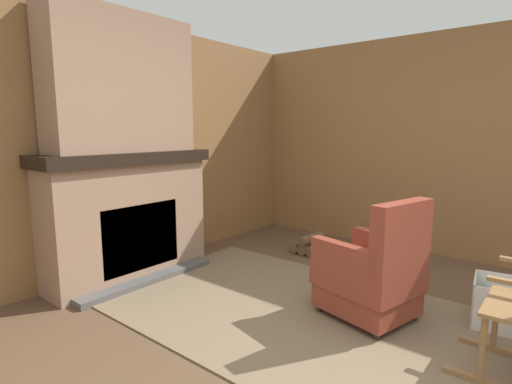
{
  "coord_description": "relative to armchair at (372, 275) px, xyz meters",
  "views": [
    {
      "loc": [
        0.95,
        -2.16,
        1.44
      ],
      "look_at": [
        -1.24,
        0.52,
        0.9
      ],
      "focal_mm": 28.0,
      "sensor_mm": 36.0,
      "label": 1
    }
  ],
  "objects": [
    {
      "name": "area_rug",
      "position": [
        -0.41,
        -0.27,
        -0.34
      ],
      "size": [
        3.36,
        1.97,
        0.01
      ],
      "color": "#7A664C",
      "rests_on": "ground"
    },
    {
      "name": "laundry_basket",
      "position": [
        0.81,
        0.49,
        -0.18
      ],
      "size": [
        0.46,
        0.45,
        0.35
      ],
      "rotation": [
        0.0,
        0.0,
        0.14
      ],
      "color": "white",
      "rests_on": "ground"
    },
    {
      "name": "wood_panel_wall_back",
      "position": [
        0.22,
        2.02,
        0.91
      ],
      "size": [
        5.87,
        0.09,
        2.51
      ],
      "color": "olive",
      "rests_on": "ground"
    },
    {
      "name": "oil_lamp_vase",
      "position": [
        -2.27,
        -1.22,
        0.98
      ],
      "size": [
        0.11,
        0.11,
        0.27
      ],
      "color": "#99B29E",
      "rests_on": "fireplace_hearth"
    },
    {
      "name": "armchair",
      "position": [
        0.0,
        0.0,
        0.0
      ],
      "size": [
        0.79,
        0.72,
        0.95
      ],
      "rotation": [
        0.0,
        0.0,
        2.9
      ],
      "color": "brown",
      "rests_on": "ground"
    },
    {
      "name": "storage_case",
      "position": [
        -2.27,
        -0.12,
        0.94
      ],
      "size": [
        0.18,
        0.25,
        0.12
      ],
      "color": "black",
      "rests_on": "fireplace_hearth"
    },
    {
      "name": "fireplace_hearth",
      "position": [
        -2.21,
        -0.64,
        0.26
      ],
      "size": [
        0.65,
        1.68,
        1.23
      ],
      "color": "#9E7A60",
      "rests_on": "ground"
    },
    {
      "name": "ground_plane",
      "position": [
        0.19,
        -0.64,
        -0.35
      ],
      "size": [
        14.0,
        14.0,
        0.0
      ],
      "primitive_type": "plane",
      "color": "brown"
    },
    {
      "name": "chimney_breast",
      "position": [
        -2.22,
        -0.64,
        1.51
      ],
      "size": [
        0.39,
        1.39,
        1.26
      ],
      "color": "#9E7A60",
      "rests_on": "fireplace_hearth"
    },
    {
      "name": "firewood_stack",
      "position": [
        -1.23,
        1.15,
        -0.26
      ],
      "size": [
        0.4,
        0.4,
        0.22
      ],
      "rotation": [
        0.0,
        0.0,
        -0.1
      ],
      "color": "brown",
      "rests_on": "ground"
    },
    {
      "name": "wood_panel_wall_left",
      "position": [
        -2.47,
        -0.64,
        0.9
      ],
      "size": [
        0.06,
        5.87,
        2.51
      ],
      "color": "olive",
      "rests_on": "ground"
    }
  ]
}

